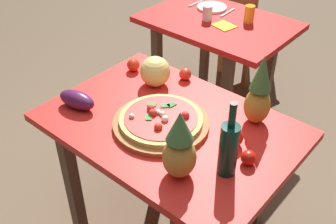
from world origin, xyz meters
name	(u,v)px	position (x,y,z in m)	size (l,w,h in m)	color
display_table	(170,140)	(0.00, 0.00, 0.67)	(1.17, 0.81, 0.78)	#4F3426
background_table	(217,36)	(-0.49, 1.11, 0.66)	(1.04, 0.71, 0.78)	#4F3426
dining_chair	(245,28)	(-0.60, 1.69, 0.48)	(0.50, 0.50, 0.85)	brown
pizza_board	(161,123)	(-0.02, -0.04, 0.79)	(0.45, 0.45, 0.03)	brown
pizza	(161,119)	(-0.02, -0.04, 0.82)	(0.39, 0.39, 0.05)	#D0B95F
wine_bottle	(229,148)	(0.38, -0.10, 0.91)	(0.08, 0.08, 0.34)	#082D25
pineapple_left	(179,148)	(0.24, -0.23, 0.92)	(0.14, 0.14, 0.31)	#B18239
pineapple_right	(259,93)	(0.30, 0.27, 0.94)	(0.12, 0.12, 0.35)	#AE8230
melon	(155,71)	(-0.27, 0.20, 0.86)	(0.16, 0.16, 0.16)	#F2D575
bell_pepper	(233,137)	(0.31, 0.06, 0.82)	(0.09, 0.09, 0.10)	red
eggplant	(77,100)	(-0.42, -0.20, 0.82)	(0.20, 0.09, 0.09)	#4F1A47
tomato_by_bottle	(249,157)	(0.42, 0.00, 0.81)	(0.06, 0.06, 0.06)	red
tomato_beside_pepper	(133,65)	(-0.46, 0.23, 0.82)	(0.07, 0.07, 0.07)	red
tomato_at_corner	(185,74)	(-0.18, 0.35, 0.81)	(0.07, 0.07, 0.07)	red
drinking_glass_juice	(249,14)	(-0.32, 1.22, 0.84)	(0.07, 0.07, 0.12)	#F6A228
drinking_glass_water	(207,13)	(-0.55, 1.06, 0.83)	(0.07, 0.07, 0.10)	silver
dinner_plate	(212,7)	(-0.65, 1.25, 0.79)	(0.22, 0.22, 0.02)	white
fork_utensil	(197,3)	(-0.79, 1.25, 0.78)	(0.02, 0.18, 0.01)	silver
knife_utensil	(228,13)	(-0.51, 1.25, 0.78)	(0.02, 0.18, 0.01)	silver
napkin_folded	(224,26)	(-0.40, 1.05, 0.78)	(0.14, 0.12, 0.01)	yellow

